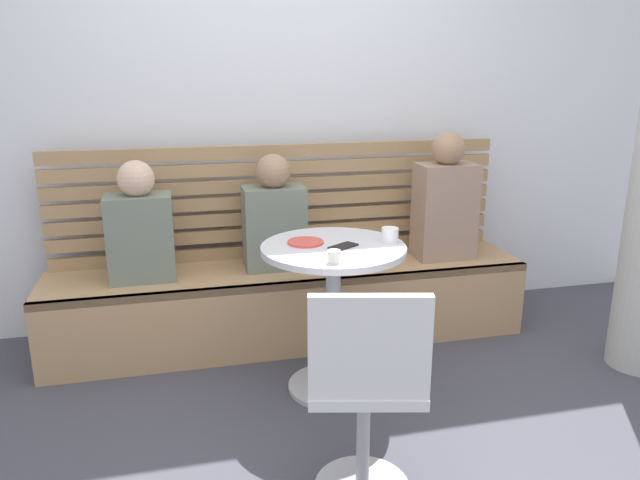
{
  "coord_description": "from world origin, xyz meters",
  "views": [
    {
      "loc": [
        -0.6,
        -2.03,
        1.55
      ],
      "look_at": [
        0.05,
        0.66,
        0.75
      ],
      "focal_mm": 34.18,
      "sensor_mm": 36.0,
      "label": 1
    }
  ],
  "objects_px": {
    "booth_bench": "(290,303)",
    "person_child_left": "(140,228)",
    "white_chair": "(366,387)",
    "cup_ceramic_white": "(390,235)",
    "cup_espresso_small": "(334,256)",
    "person_child_middle": "(274,218)",
    "phone_on_table": "(343,246)",
    "person_adult": "(445,203)",
    "plate_small": "(305,242)",
    "cafe_table": "(333,290)"
  },
  "relations": [
    {
      "from": "booth_bench",
      "to": "person_child_left",
      "type": "height_order",
      "value": "person_child_left"
    },
    {
      "from": "booth_bench",
      "to": "person_child_left",
      "type": "bearing_deg",
      "value": -179.89
    },
    {
      "from": "white_chair",
      "to": "cup_ceramic_white",
      "type": "height_order",
      "value": "white_chair"
    },
    {
      "from": "booth_bench",
      "to": "cup_espresso_small",
      "type": "distance_m",
      "value": 1.02
    },
    {
      "from": "booth_bench",
      "to": "person_child_left",
      "type": "distance_m",
      "value": 0.94
    },
    {
      "from": "person_child_left",
      "to": "person_child_middle",
      "type": "distance_m",
      "value": 0.72
    },
    {
      "from": "cup_ceramic_white",
      "to": "phone_on_table",
      "type": "distance_m",
      "value": 0.24
    },
    {
      "from": "booth_bench",
      "to": "person_adult",
      "type": "xyz_separation_m",
      "value": [
        0.93,
        -0.01,
        0.55
      ]
    },
    {
      "from": "person_child_left",
      "to": "plate_small",
      "type": "relative_size",
      "value": 3.77
    },
    {
      "from": "person_child_middle",
      "to": "plate_small",
      "type": "bearing_deg",
      "value": -84.68
    },
    {
      "from": "cup_ceramic_white",
      "to": "plate_small",
      "type": "distance_m",
      "value": 0.4
    },
    {
      "from": "booth_bench",
      "to": "person_child_middle",
      "type": "distance_m",
      "value": 0.51
    },
    {
      "from": "cup_espresso_small",
      "to": "plate_small",
      "type": "distance_m",
      "value": 0.32
    },
    {
      "from": "cafe_table",
      "to": "cup_ceramic_white",
      "type": "bearing_deg",
      "value": -1.43
    },
    {
      "from": "booth_bench",
      "to": "plate_small",
      "type": "xyz_separation_m",
      "value": [
        -0.03,
        -0.54,
        0.52
      ]
    },
    {
      "from": "booth_bench",
      "to": "cafe_table",
      "type": "height_order",
      "value": "cafe_table"
    },
    {
      "from": "cafe_table",
      "to": "white_chair",
      "type": "relative_size",
      "value": 0.87
    },
    {
      "from": "person_child_left",
      "to": "plate_small",
      "type": "height_order",
      "value": "person_child_left"
    },
    {
      "from": "plate_small",
      "to": "person_child_middle",
      "type": "bearing_deg",
      "value": 95.32
    },
    {
      "from": "cup_ceramic_white",
      "to": "plate_small",
      "type": "height_order",
      "value": "cup_ceramic_white"
    },
    {
      "from": "person_child_middle",
      "to": "plate_small",
      "type": "height_order",
      "value": "person_child_middle"
    },
    {
      "from": "phone_on_table",
      "to": "person_child_left",
      "type": "bearing_deg",
      "value": 22.56
    },
    {
      "from": "cafe_table",
      "to": "white_chair",
      "type": "height_order",
      "value": "white_chair"
    },
    {
      "from": "cup_espresso_small",
      "to": "cup_ceramic_white",
      "type": "bearing_deg",
      "value": 35.25
    },
    {
      "from": "cafe_table",
      "to": "person_child_middle",
      "type": "relative_size",
      "value": 1.15
    },
    {
      "from": "person_adult",
      "to": "phone_on_table",
      "type": "height_order",
      "value": "person_adult"
    },
    {
      "from": "cafe_table",
      "to": "cup_ceramic_white",
      "type": "height_order",
      "value": "cup_ceramic_white"
    },
    {
      "from": "booth_bench",
      "to": "person_adult",
      "type": "distance_m",
      "value": 1.08
    },
    {
      "from": "person_adult",
      "to": "cup_espresso_small",
      "type": "bearing_deg",
      "value": -136.79
    },
    {
      "from": "person_child_left",
      "to": "phone_on_table",
      "type": "relative_size",
      "value": 4.58
    },
    {
      "from": "booth_bench",
      "to": "person_child_middle",
      "type": "xyz_separation_m",
      "value": [
        -0.08,
        0.03,
        0.5
      ]
    },
    {
      "from": "cafe_table",
      "to": "person_child_left",
      "type": "distance_m",
      "value": 1.1
    },
    {
      "from": "cup_ceramic_white",
      "to": "phone_on_table",
      "type": "xyz_separation_m",
      "value": [
        -0.24,
        -0.03,
        -0.03
      ]
    },
    {
      "from": "white_chair",
      "to": "plate_small",
      "type": "height_order",
      "value": "white_chair"
    },
    {
      "from": "person_adult",
      "to": "plate_small",
      "type": "height_order",
      "value": "person_adult"
    },
    {
      "from": "cafe_table",
      "to": "person_child_left",
      "type": "height_order",
      "value": "person_child_left"
    },
    {
      "from": "person_child_left",
      "to": "cup_espresso_small",
      "type": "relative_size",
      "value": 11.44
    },
    {
      "from": "person_adult",
      "to": "cup_espresso_small",
      "type": "distance_m",
      "value": 1.23
    },
    {
      "from": "booth_bench",
      "to": "cup_ceramic_white",
      "type": "height_order",
      "value": "cup_ceramic_white"
    },
    {
      "from": "cafe_table",
      "to": "white_chair",
      "type": "bearing_deg",
      "value": -96.75
    },
    {
      "from": "cup_ceramic_white",
      "to": "person_child_middle",
      "type": "bearing_deg",
      "value": 124.44
    },
    {
      "from": "person_child_left",
      "to": "plate_small",
      "type": "distance_m",
      "value": 0.95
    },
    {
      "from": "booth_bench",
      "to": "phone_on_table",
      "type": "relative_size",
      "value": 19.29
    },
    {
      "from": "cup_ceramic_white",
      "to": "cafe_table",
      "type": "bearing_deg",
      "value": 178.57
    },
    {
      "from": "booth_bench",
      "to": "person_child_middle",
      "type": "relative_size",
      "value": 4.19
    },
    {
      "from": "person_child_middle",
      "to": "phone_on_table",
      "type": "relative_size",
      "value": 4.6
    },
    {
      "from": "cup_ceramic_white",
      "to": "plate_small",
      "type": "bearing_deg",
      "value": 169.35
    },
    {
      "from": "person_child_middle",
      "to": "cup_espresso_small",
      "type": "relative_size",
      "value": 11.51
    },
    {
      "from": "cup_ceramic_white",
      "to": "cup_espresso_small",
      "type": "bearing_deg",
      "value": -144.75
    },
    {
      "from": "person_child_middle",
      "to": "cup_ceramic_white",
      "type": "height_order",
      "value": "person_child_middle"
    }
  ]
}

